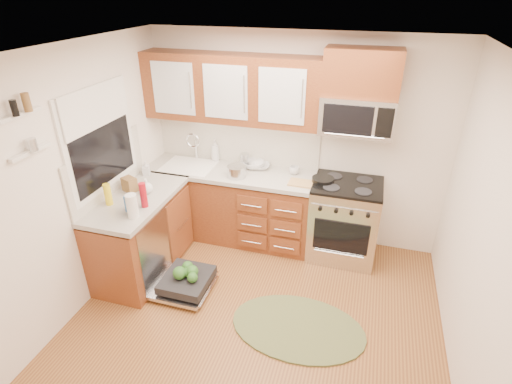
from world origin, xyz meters
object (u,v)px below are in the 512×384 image
(microwave, at_px, (357,115))
(dishwasher, at_px, (184,282))
(stock_pot, at_px, (236,171))
(cutting_board, at_px, (302,183))
(paper_towel_roll, at_px, (132,206))
(range, at_px, (344,220))
(sink, at_px, (190,175))
(cup, at_px, (294,170))
(bowl_b, at_px, (254,165))
(skillet, at_px, (323,180))
(rug, at_px, (298,327))
(bowl_a, at_px, (260,166))
(upper_cabinets, at_px, (231,89))

(microwave, height_order, dishwasher, microwave)
(stock_pot, bearing_deg, cutting_board, 2.05)
(paper_towel_roll, bearing_deg, stock_pot, 59.40)
(range, xyz_separation_m, cutting_board, (-0.50, -0.10, 0.46))
(stock_pot, bearing_deg, sink, 169.67)
(cutting_board, distance_m, cup, 0.28)
(range, distance_m, bowl_b, 1.26)
(microwave, height_order, sink, microwave)
(skillet, xyz_separation_m, cutting_board, (-0.22, -0.08, -0.04))
(stock_pot, bearing_deg, rug, -49.77)
(range, bearing_deg, skillet, -174.94)
(microwave, relative_size, rug, 0.59)
(dishwasher, bearing_deg, cup, 54.55)
(microwave, xyz_separation_m, skillet, (-0.28, -0.14, -0.73))
(microwave, distance_m, bowl_a, 1.30)
(upper_cabinets, xyz_separation_m, paper_towel_roll, (-0.53, -1.40, -0.83))
(bowl_a, bearing_deg, cutting_board, -25.74)
(cutting_board, bearing_deg, sink, 176.27)
(microwave, relative_size, dishwasher, 1.09)
(skillet, relative_size, bowl_a, 1.08)
(range, distance_m, sink, 1.96)
(skillet, bearing_deg, paper_towel_roll, -143.32)
(rug, distance_m, stock_pot, 1.84)
(upper_cabinets, xyz_separation_m, cup, (0.77, -0.01, -0.90))
(stock_pot, distance_m, cup, 0.68)
(sink, xyz_separation_m, rug, (1.67, -1.31, -0.79))
(bowl_a, relative_size, cup, 1.93)
(upper_cabinets, height_order, sink, upper_cabinets)
(cup, bearing_deg, bowl_b, 176.09)
(dishwasher, relative_size, cup, 5.92)
(rug, bearing_deg, microwave, 79.71)
(microwave, distance_m, sink, 2.13)
(microwave, bearing_deg, bowl_a, 177.32)
(microwave, xyz_separation_m, bowl_a, (-1.07, 0.05, -0.75))
(stock_pot, height_order, paper_towel_roll, paper_towel_roll)
(bowl_a, bearing_deg, microwave, -2.68)
(upper_cabinets, bearing_deg, rug, -52.02)
(range, distance_m, cutting_board, 0.69)
(range, xyz_separation_m, bowl_b, (-1.15, 0.17, 0.49))
(range, relative_size, bowl_b, 3.58)
(bowl_a, relative_size, bowl_b, 0.86)
(sink, bearing_deg, cup, 6.41)
(bowl_a, bearing_deg, paper_towel_roll, -121.26)
(microwave, bearing_deg, cutting_board, -155.93)
(cutting_board, relative_size, bowl_a, 1.30)
(bowl_a, bearing_deg, skillet, -13.90)
(range, distance_m, bowl_a, 1.18)
(paper_towel_roll, bearing_deg, sink, 89.90)
(stock_pot, height_order, cup, stock_pot)
(rug, distance_m, paper_towel_roll, 1.97)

